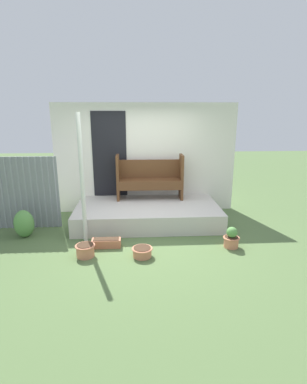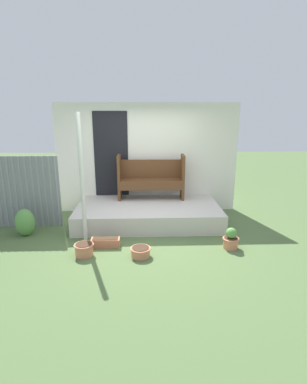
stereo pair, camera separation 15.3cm
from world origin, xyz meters
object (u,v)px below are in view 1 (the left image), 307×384
(support_post, at_px, (82,180))
(planter_box_rect, at_px, (106,243))
(shrub_by_fence, at_px, (24,224))
(flower_pot_middle, at_px, (142,252))
(flower_pot_right, at_px, (231,238))
(bench, at_px, (150,177))
(flower_pot_left, at_px, (85,250))

(support_post, xyz_separation_m, planter_box_rect, (0.42, -0.29, -1.12))
(shrub_by_fence, bearing_deg, flower_pot_middle, -22.93)
(flower_pot_right, distance_m, shrub_by_fence, 4.01)
(bench, xyz_separation_m, shrub_by_fence, (-2.54, -1.16, -0.65))
(support_post, bearing_deg, flower_pot_left, -81.95)
(bench, height_order, flower_pot_right, bench)
(flower_pot_left, xyz_separation_m, flower_pot_right, (2.62, 0.20, 0.05))
(bench, xyz_separation_m, flower_pot_left, (-1.22, -2.06, -0.81))
(flower_pot_right, distance_m, planter_box_rect, 2.30)
(shrub_by_fence, bearing_deg, flower_pot_right, -10.15)
(support_post, distance_m, flower_pot_left, 1.26)
(planter_box_rect, distance_m, shrub_by_fence, 1.76)
(flower_pot_left, distance_m, flower_pot_middle, 0.98)
(flower_pot_middle, relative_size, planter_box_rect, 0.69)
(planter_box_rect, xyz_separation_m, shrub_by_fence, (-1.65, 0.56, 0.20))
(support_post, bearing_deg, bench, 47.48)
(flower_pot_right, relative_size, shrub_by_fence, 0.70)
(bench, height_order, planter_box_rect, bench)
(flower_pot_right, xyz_separation_m, planter_box_rect, (-2.29, 0.15, -0.09))
(flower_pot_middle, xyz_separation_m, planter_box_rect, (-0.65, 0.41, -0.01))
(flower_pot_left, distance_m, flower_pot_right, 2.63)
(flower_pot_middle, height_order, flower_pot_right, flower_pot_right)
(support_post, bearing_deg, flower_pot_right, -9.24)
(support_post, relative_size, planter_box_rect, 4.56)
(flower_pot_right, bearing_deg, flower_pot_middle, -170.74)
(flower_pot_left, bearing_deg, planter_box_rect, 46.49)
(support_post, relative_size, flower_pot_right, 6.15)
(planter_box_rect, bearing_deg, support_post, 144.86)
(support_post, height_order, flower_pot_right, support_post)
(flower_pot_right, bearing_deg, shrub_by_fence, 169.85)
(bench, relative_size, flower_pot_right, 3.93)
(support_post, xyz_separation_m, bench, (1.31, 1.42, -0.27))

